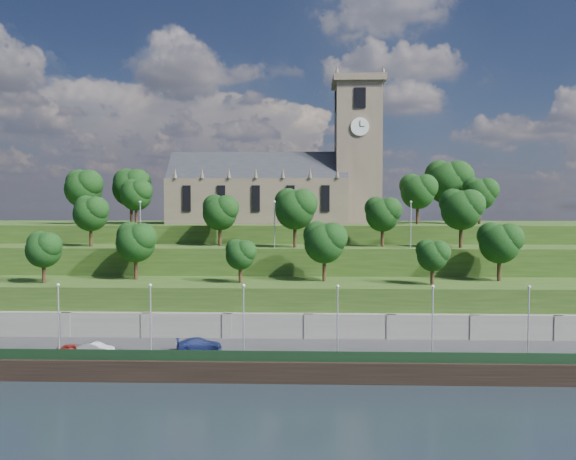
{
  "coord_description": "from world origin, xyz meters",
  "views": [
    {
      "loc": [
        4.63,
        -56.61,
        18.1
      ],
      "look_at": [
        1.86,
        30.0,
        14.47
      ],
      "focal_mm": 35.0,
      "sensor_mm": 36.0,
      "label": 1
    }
  ],
  "objects_px": {
    "car_right": "(199,344)",
    "car_middle": "(96,349)",
    "church": "(285,182)",
    "car_left": "(72,349)"
  },
  "relations": [
    {
      "from": "church",
      "to": "car_right",
      "type": "xyz_separation_m",
      "value": [
        -8.05,
        -40.96,
        -19.8
      ]
    },
    {
      "from": "church",
      "to": "car_left",
      "type": "bearing_deg",
      "value": -116.74
    },
    {
      "from": "church",
      "to": "car_middle",
      "type": "relative_size",
      "value": 9.79
    },
    {
      "from": "church",
      "to": "car_middle",
      "type": "xyz_separation_m",
      "value": [
        -18.98,
        -42.91,
        -19.87
      ]
    },
    {
      "from": "car_left",
      "to": "car_right",
      "type": "distance_m",
      "value": 13.7
    },
    {
      "from": "car_left",
      "to": "car_middle",
      "type": "xyz_separation_m",
      "value": [
        2.63,
        -0.02,
        0.08
      ]
    },
    {
      "from": "church",
      "to": "car_left",
      "type": "height_order",
      "value": "church"
    },
    {
      "from": "church",
      "to": "car_left",
      "type": "relative_size",
      "value": 11.6
    },
    {
      "from": "car_left",
      "to": "car_middle",
      "type": "height_order",
      "value": "car_middle"
    },
    {
      "from": "car_right",
      "to": "car_middle",
      "type": "bearing_deg",
      "value": 83.52
    }
  ]
}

